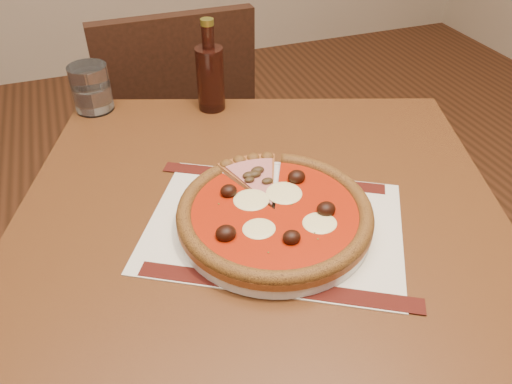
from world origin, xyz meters
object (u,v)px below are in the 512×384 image
table (260,258)px  bottle (210,75)px  plate (274,221)px  water_glass (91,88)px  chair_far (177,129)px  pizza (275,212)px

table → bottle: bottle is taller
plate → water_glass: 0.54m
plate → bottle: bearing=87.8°
chair_far → plate: 0.81m
bottle → plate: bearing=-92.2°
chair_far → pizza: 0.82m
pizza → water_glass: 0.54m
chair_far → water_glass: chair_far is taller
table → water_glass: size_ratio=10.26×
pizza → bottle: size_ratio=1.56×
table → pizza: pizza is taller
plate → bottle: size_ratio=1.54×
plate → water_glass: size_ratio=3.01×
plate → pizza: size_ratio=0.99×
chair_far → bottle: bottle is taller
table → water_glass: bearing=115.3°
table → plate: (0.01, -0.04, 0.11)m
table → water_glass: water_glass is taller
plate → water_glass: bearing=114.6°
chair_far → water_glass: bearing=51.3°
chair_far → pizza: (0.01, -0.77, 0.28)m
chair_far → bottle: 0.48m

